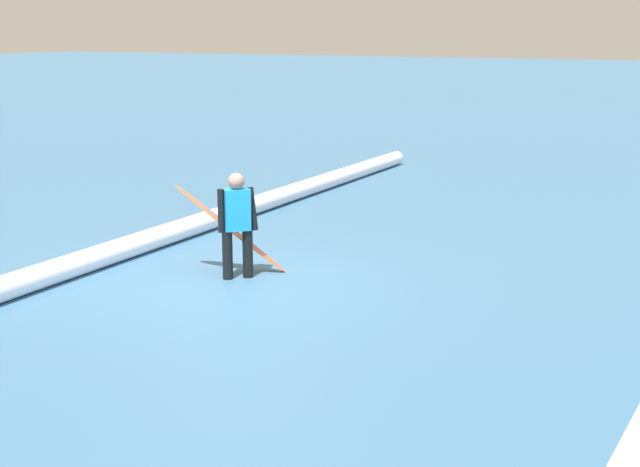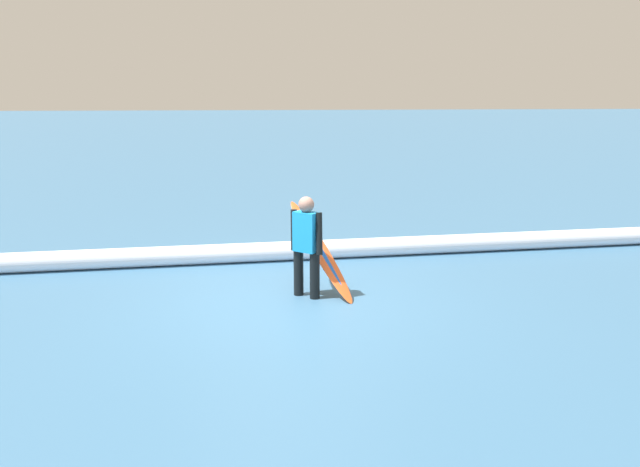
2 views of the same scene
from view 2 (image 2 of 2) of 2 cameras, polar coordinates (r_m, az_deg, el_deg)
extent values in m
plane|color=#386489|center=(8.89, -3.02, -5.99)|extent=(192.52, 192.52, 0.00)
cylinder|color=black|center=(9.02, -1.94, -3.51)|extent=(0.14, 0.14, 0.66)
cylinder|color=black|center=(8.87, -0.47, -3.80)|extent=(0.14, 0.14, 0.66)
cube|color=#198CD8|center=(8.79, -1.23, 0.16)|extent=(0.39, 0.37, 0.56)
sphere|color=#987063|center=(8.72, -1.24, 2.62)|extent=(0.22, 0.22, 0.22)
cylinder|color=black|center=(8.92, -2.35, 0.33)|extent=(0.09, 0.09, 0.58)
cylinder|color=black|center=(8.67, -0.08, -0.01)|extent=(0.09, 0.16, 0.59)
ellipsoid|color=#E55926|center=(9.14, 0.02, -1.50)|extent=(0.97, 1.46, 1.24)
ellipsoid|color=blue|center=(9.14, 0.02, -1.47)|extent=(0.67, 1.12, 1.00)
cylinder|color=white|center=(10.90, -4.38, -1.62)|extent=(22.65, 1.76, 0.33)
camera|label=1|loc=(9.38, -87.45, 3.42)|focal=52.33mm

